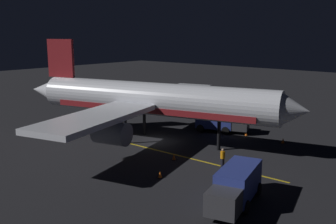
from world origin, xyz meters
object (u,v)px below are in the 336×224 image
catering_truck (220,121)px  traffic_cone_near_right (174,157)px  baggage_truck (236,186)px  traffic_cone_far (246,134)px  airliner (149,100)px  ground_crew_worker (223,158)px  traffic_cone_under_wing (160,175)px  traffic_cone_near_left (283,141)px

catering_truck → traffic_cone_near_right: bearing=12.6°
baggage_truck → catering_truck: (-16.21, -11.89, -0.01)m
traffic_cone_far → baggage_truck: bearing=27.2°
airliner → traffic_cone_near_right: size_ratio=58.86×
baggage_truck → traffic_cone_near_right: bearing=-116.3°
ground_crew_worker → traffic_cone_near_right: size_ratio=3.16×
ground_crew_worker → traffic_cone_under_wing: (5.30, -2.54, -0.64)m
traffic_cone_near_left → ground_crew_worker: bearing=-3.5°
airliner → ground_crew_worker: 11.59m
ground_crew_worker → traffic_cone_under_wing: 5.91m
catering_truck → ground_crew_worker: bearing=34.3°
ground_crew_worker → traffic_cone_near_left: ground_crew_worker is taller
catering_truck → ground_crew_worker: catering_truck is taller
airliner → traffic_cone_near_right: airliner is taller
airliner → traffic_cone_near_right: 8.19m
catering_truck → traffic_cone_near_left: 7.92m
airliner → ground_crew_worker: size_ratio=18.61×
traffic_cone_under_wing → traffic_cone_far: size_ratio=1.00×
airliner → catering_truck: bearing=156.5°
traffic_cone_far → traffic_cone_near_left: bearing=87.5°
airliner → traffic_cone_under_wing: size_ratio=58.86×
baggage_truck → ground_crew_worker: size_ratio=3.95×
airliner → ground_crew_worker: (2.22, 10.80, -3.56)m
airliner → traffic_cone_under_wing: 11.93m
baggage_truck → traffic_cone_far: 18.72m
airliner → traffic_cone_far: size_ratio=58.86×
traffic_cone_under_wing → traffic_cone_far: 16.29m
ground_crew_worker → traffic_cone_under_wing: size_ratio=3.16×
airliner → traffic_cone_far: (-8.73, 6.96, -4.20)m
baggage_truck → traffic_cone_far: bearing=-152.8°
catering_truck → traffic_cone_near_right: catering_truck is taller
ground_crew_worker → traffic_cone_near_right: bearing=-76.8°
baggage_truck → traffic_cone_under_wing: (-0.38, -7.25, -1.05)m
airliner → catering_truck: 9.60m
traffic_cone_near_left → traffic_cone_far: same height
airliner → traffic_cone_far: airliner is taller
ground_crew_worker → traffic_cone_near_left: size_ratio=3.16×
baggage_truck → ground_crew_worker: (-5.68, -4.71, -0.41)m
traffic_cone_far → airliner: bearing=-38.6°
airliner → catering_truck: size_ratio=5.05×
catering_truck → ground_crew_worker: (10.54, 7.19, -0.40)m
traffic_cone_under_wing → traffic_cone_far: same height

